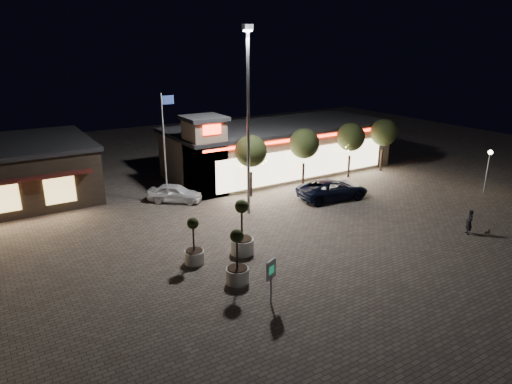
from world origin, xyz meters
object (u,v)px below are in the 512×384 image
pickup_truck (333,189)px  pedestrian (469,222)px  planter_left (194,249)px  planter_mid (237,266)px  white_sedan (175,193)px  valet_sign (271,273)px

pickup_truck → pedestrian: 9.93m
planter_left → planter_mid: size_ratio=0.92×
white_sedan → pedestrian: pedestrian is taller
white_sedan → valet_sign: size_ratio=1.87×
pedestrian → planter_mid: size_ratio=0.55×
planter_mid → valet_sign: bearing=-80.6°
pickup_truck → valet_sign: valet_sign is taller
white_sedan → planter_left: bearing=-157.7°
pedestrian → planter_mid: (-15.12, 2.29, 0.10)m
white_sedan → planter_left: 10.24m
planter_mid → valet_sign: (0.40, -2.40, 0.62)m
pickup_truck → planter_left: 13.97m
white_sedan → planter_left: planter_left is taller
planter_left → valet_sign: 5.64m
pedestrian → planter_left: size_ratio=0.59×
pickup_truck → white_sedan: 11.83m
valet_sign → pickup_truck: bearing=38.9°
pedestrian → valet_sign: size_ratio=0.73×
planter_left → pickup_truck: bearing=17.6°
planter_mid → pedestrian: bearing=-8.6°
white_sedan → pedestrian: bearing=-100.3°
pickup_truck → valet_sign: 15.40m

